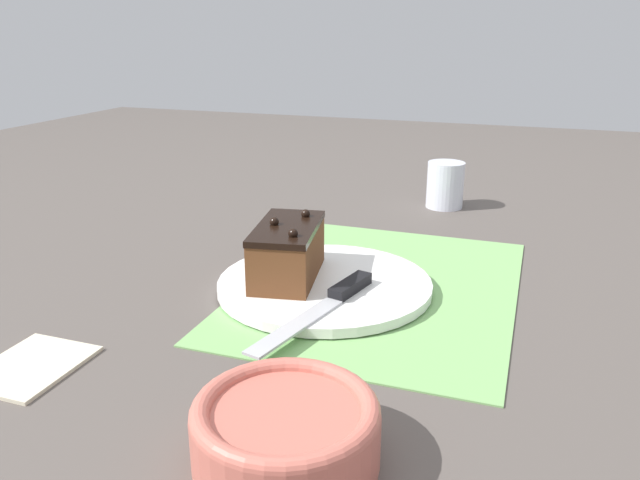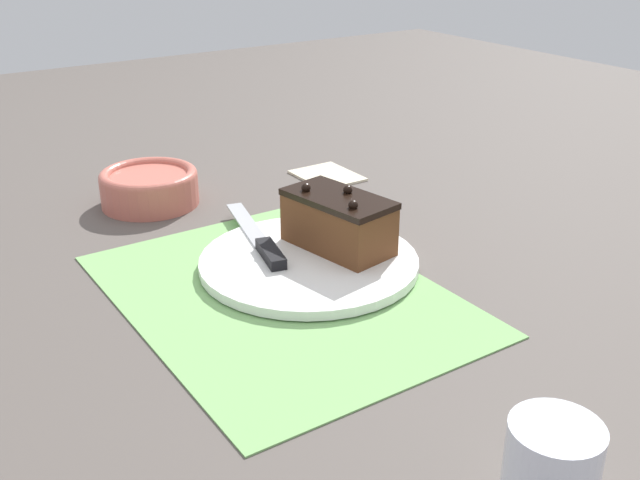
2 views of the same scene
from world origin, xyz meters
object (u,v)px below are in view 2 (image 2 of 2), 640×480
object	(u,v)px
serving_knife	(262,243)
small_bowl	(149,186)
cake_plate	(309,262)
chocolate_cake	(338,221)
drinking_glass	(550,475)

from	to	relation	value
serving_knife	small_bowl	size ratio (longest dim) A/B	1.55
small_bowl	cake_plate	bearing A→B (deg)	-166.21
chocolate_cake	small_bowl	xyz separation A→B (m)	(0.32, 0.13, -0.02)
drinking_glass	small_bowl	size ratio (longest dim) A/B	0.58
cake_plate	drinking_glass	size ratio (longest dim) A/B	3.21
chocolate_cake	small_bowl	size ratio (longest dim) A/B	1.05
serving_knife	drinking_glass	size ratio (longest dim) A/B	2.66
cake_plate	serving_knife	size ratio (longest dim) A/B	1.20
serving_knife	small_bowl	distance (m)	0.27
cake_plate	chocolate_cake	distance (m)	0.06
serving_knife	chocolate_cake	bearing A→B (deg)	-20.45
cake_plate	serving_knife	world-z (taller)	serving_knife
drinking_glass	serving_knife	bearing A→B (deg)	-5.80
serving_knife	drinking_glass	bearing A→B (deg)	-81.94
cake_plate	small_bowl	size ratio (longest dim) A/B	1.87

